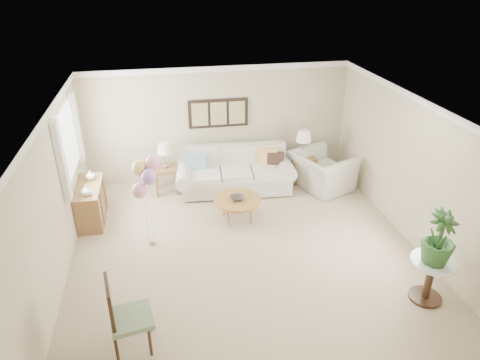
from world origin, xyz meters
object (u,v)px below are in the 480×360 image
(sofa, at_px, (235,174))
(coffee_table, at_px, (237,200))
(accent_chair, at_px, (124,314))
(armchair, at_px, (321,171))
(balloon_cluster, at_px, (145,175))

(sofa, bearing_deg, coffee_table, -98.65)
(coffee_table, xyz_separation_m, accent_chair, (-2.00, -2.82, 0.13))
(accent_chair, bearing_deg, armchair, 42.89)
(coffee_table, distance_m, balloon_cluster, 1.98)
(sofa, height_order, armchair, sofa)
(sofa, xyz_separation_m, coffee_table, (-0.19, -1.27, 0.05))
(balloon_cluster, bearing_deg, armchair, 21.49)
(sofa, relative_size, balloon_cluster, 1.58)
(armchair, bearing_deg, accent_chair, 111.55)
(coffee_table, bearing_deg, accent_chair, -125.32)
(balloon_cluster, bearing_deg, sofa, 43.58)
(coffee_table, bearing_deg, sofa, 81.35)
(sofa, distance_m, coffee_table, 1.29)
(coffee_table, relative_size, balloon_cluster, 0.54)
(armchair, xyz_separation_m, balloon_cluster, (-3.76, -1.48, 0.97))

